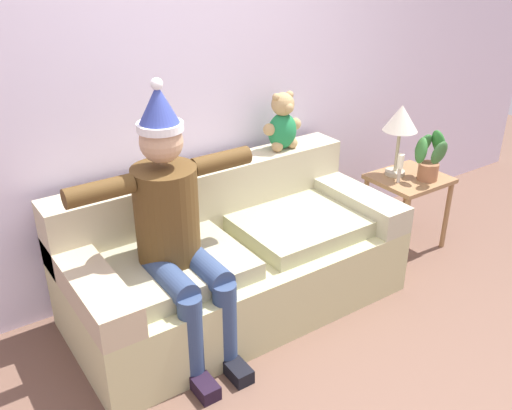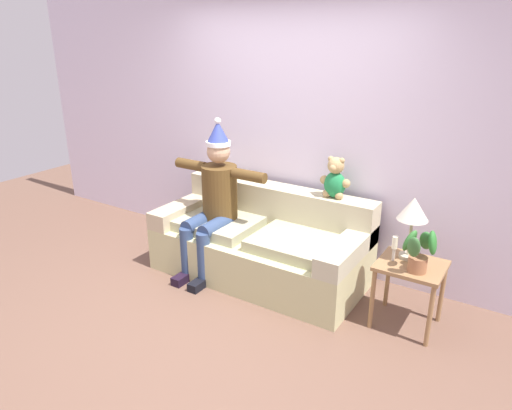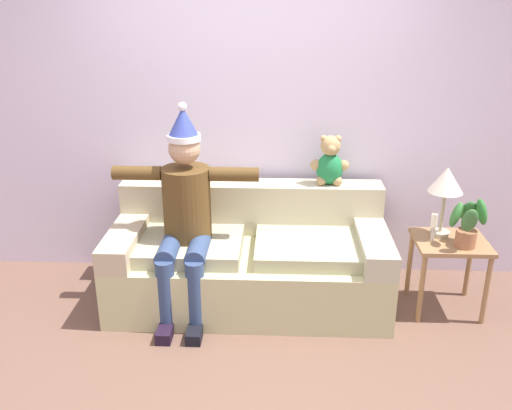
# 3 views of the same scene
# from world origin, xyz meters

# --- Properties ---
(ground_plane) EXTENTS (10.00, 10.00, 0.00)m
(ground_plane) POSITION_xyz_m (0.00, 0.00, 0.00)
(ground_plane) COLOR brown
(back_wall) EXTENTS (7.00, 0.10, 2.70)m
(back_wall) POSITION_xyz_m (0.00, 1.55, 1.35)
(back_wall) COLOR silver
(back_wall) RESTS_ON ground_plane
(couch) EXTENTS (2.00, 0.93, 0.82)m
(couch) POSITION_xyz_m (0.00, 1.01, 0.32)
(couch) COLOR #BBB885
(couch) RESTS_ON ground_plane
(person_seated) EXTENTS (1.02, 0.77, 1.50)m
(person_seated) POSITION_xyz_m (-0.44, 0.84, 0.76)
(person_seated) COLOR #52391A
(person_seated) RESTS_ON ground_plane
(teddy_bear) EXTENTS (0.29, 0.17, 0.38)m
(teddy_bear) POSITION_xyz_m (0.59, 1.30, 0.99)
(teddy_bear) COLOR #1F7B43
(teddy_bear) RESTS_ON couch
(side_table) EXTENTS (0.50, 0.45, 0.55)m
(side_table) POSITION_xyz_m (1.43, 0.91, 0.45)
(side_table) COLOR #926B44
(side_table) RESTS_ON ground_plane
(table_lamp) EXTENTS (0.24, 0.24, 0.51)m
(table_lamp) POSITION_xyz_m (1.37, 1.00, 0.94)
(table_lamp) COLOR #B2A98E
(table_lamp) RESTS_ON side_table
(potted_plant) EXTENTS (0.28, 0.31, 0.36)m
(potted_plant) POSITION_xyz_m (1.49, 0.81, 0.72)
(potted_plant) COLOR #9D6441
(potted_plant) RESTS_ON side_table
(candle_tall) EXTENTS (0.04, 0.04, 0.21)m
(candle_tall) POSITION_xyz_m (1.29, 0.89, 0.68)
(candle_tall) COLOR beige
(candle_tall) RESTS_ON side_table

